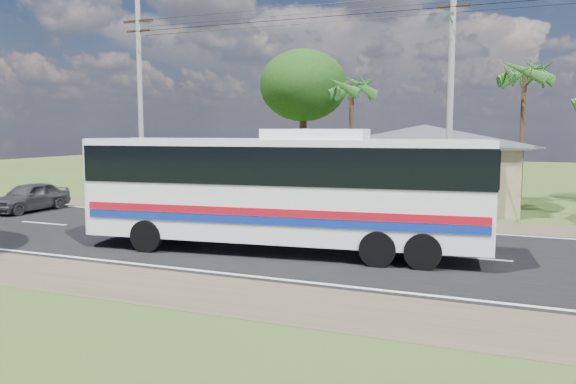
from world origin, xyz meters
name	(u,v)px	position (x,y,z in m)	size (l,w,h in m)	color
ground	(337,248)	(0.00, 0.00, 0.00)	(120.00, 120.00, 0.00)	#324E1B
road	(337,247)	(0.00, 0.00, 0.01)	(120.00, 16.00, 0.03)	black
house	(424,157)	(1.00, 13.00, 2.64)	(12.40, 10.00, 5.00)	tan
utility_poles	(443,91)	(2.67, 6.49, 5.77)	(32.80, 2.22, 11.00)	#9E9E99
palm_mid	(525,74)	(6.00, 15.50, 7.16)	(2.80, 2.80, 8.20)	#47301E
palm_far	(352,89)	(-4.00, 16.00, 6.68)	(2.80, 2.80, 7.70)	#47301E
tree_behind_house	(303,86)	(-8.00, 18.00, 7.12)	(6.00, 6.00, 9.61)	#47301E
coach_bus	(284,182)	(-1.51, -1.32, 2.37)	(13.59, 4.31, 4.15)	white
small_car	(29,197)	(-17.07, 2.61, 0.74)	(1.75, 4.35, 1.48)	#28282B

